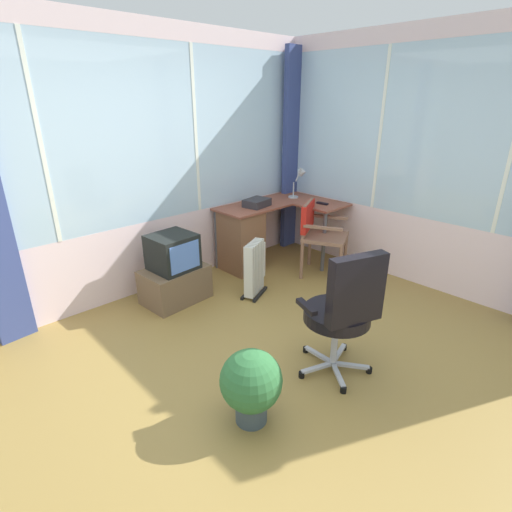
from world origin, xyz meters
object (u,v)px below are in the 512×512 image
(potted_plant, at_px, (251,383))
(paper_tray, at_px, (257,203))
(office_chair, at_px, (344,307))
(tv_on_stand, at_px, (174,272))
(wooden_armchair, at_px, (316,228))
(tv_remote, at_px, (322,203))
(desk, at_px, (247,235))
(space_heater, at_px, (255,268))
(desk_lamp, at_px, (301,178))

(potted_plant, bearing_deg, paper_tray, 45.55)
(office_chair, relative_size, tv_on_stand, 1.42)
(wooden_armchair, bearing_deg, tv_remote, 27.93)
(paper_tray, distance_m, tv_on_stand, 1.35)
(potted_plant, bearing_deg, tv_remote, 29.07)
(potted_plant, bearing_deg, desk, 48.24)
(tv_on_stand, distance_m, potted_plant, 1.84)
(desk, bearing_deg, office_chair, -113.56)
(tv_on_stand, xyz_separation_m, potted_plant, (-0.56, -1.76, -0.02))
(desk, relative_size, potted_plant, 2.68)
(wooden_armchair, relative_size, space_heater, 1.46)
(potted_plant, bearing_deg, tv_on_stand, 72.44)
(desk_lamp, height_order, space_heater, desk_lamp)
(wooden_armchair, distance_m, office_chair, 1.89)
(space_heater, distance_m, potted_plant, 1.80)
(tv_on_stand, bearing_deg, office_chair, -82.50)
(desk_lamp, xyz_separation_m, potted_plant, (-2.53, -1.79, -0.72))
(desk, height_order, tv_on_stand, desk)
(office_chair, xyz_separation_m, potted_plant, (-0.80, 0.12, -0.29))
(paper_tray, bearing_deg, space_heater, -134.95)
(wooden_armchair, relative_size, tv_on_stand, 1.21)
(space_heater, bearing_deg, desk_lamp, 21.13)
(wooden_armchair, bearing_deg, paper_tray, 117.78)
(desk, height_order, space_heater, desk)
(paper_tray, xyz_separation_m, wooden_armchair, (0.34, -0.64, -0.24))
(desk, distance_m, paper_tray, 0.41)
(desk_lamp, relative_size, wooden_armchair, 0.45)
(wooden_armchair, bearing_deg, desk, 125.49)
(desk, relative_size, space_heater, 2.35)
(desk, distance_m, space_heater, 0.72)
(tv_remote, xyz_separation_m, potted_plant, (-2.46, -1.37, -0.48))
(tv_remote, relative_size, space_heater, 0.25)
(wooden_armchair, bearing_deg, tv_on_stand, 160.95)
(desk, relative_size, desk_lamp, 3.59)
(space_heater, bearing_deg, tv_on_stand, 146.69)
(desk, xyz_separation_m, potted_plant, (-1.67, -1.87, -0.13))
(desk_lamp, height_order, paper_tray, desk_lamp)
(paper_tray, xyz_separation_m, tv_on_stand, (-1.26, -0.09, -0.49))
(paper_tray, relative_size, office_chair, 0.29)
(tv_remote, bearing_deg, office_chair, -144.30)
(desk_lamp, relative_size, potted_plant, 0.75)
(tv_remote, distance_m, paper_tray, 0.81)
(desk, bearing_deg, tv_on_stand, -173.92)
(tv_remote, distance_m, tv_on_stand, 2.00)
(desk_lamp, height_order, tv_remote, desk_lamp)
(office_chair, bearing_deg, desk, 66.44)
(desk, bearing_deg, tv_remote, -32.61)
(tv_on_stand, bearing_deg, tv_remote, -11.44)
(desk_lamp, height_order, wooden_armchair, desk_lamp)
(space_heater, bearing_deg, potted_plant, -134.24)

